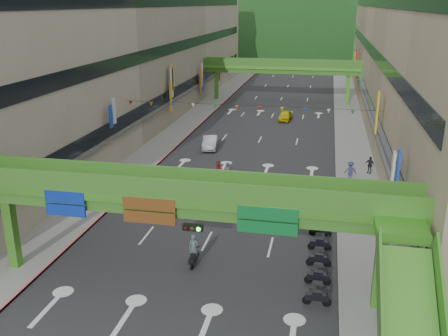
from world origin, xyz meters
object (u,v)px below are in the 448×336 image
at_px(scooter_rider_mid, 218,171).
at_px(car_silver, 210,142).
at_px(scooter_rider_near, 194,251).
at_px(car_yellow, 285,116).
at_px(overpass_near, 194,211).
at_px(pedestrian_red, 379,277).

height_order(scooter_rider_mid, car_silver, scooter_rider_mid).
bearing_deg(scooter_rider_near, car_yellow, 87.15).
xyz_separation_m(overpass_near, scooter_rider_near, (-0.96, 3.18, -4.21)).
relative_size(scooter_rider_near, car_silver, 0.47).
xyz_separation_m(overpass_near, pedestrian_red, (10.33, 2.62, -4.38)).
height_order(car_yellow, pedestrian_red, pedestrian_red).
distance_m(scooter_rider_mid, pedestrian_red, 20.99).
bearing_deg(car_yellow, scooter_rider_near, -89.70).
xyz_separation_m(overpass_near, car_silver, (-6.04, 29.62, -4.47)).
bearing_deg(car_silver, scooter_rider_near, -87.23).
distance_m(scooter_rider_near, scooter_rider_mid, 15.92).
xyz_separation_m(car_yellow, pedestrian_red, (9.17, -43.21, 0.12)).
height_order(overpass_near, scooter_rider_mid, overpass_near).
xyz_separation_m(scooter_rider_mid, car_yellow, (3.95, 26.82, -0.33)).
bearing_deg(pedestrian_red, scooter_rider_mid, 121.91).
distance_m(scooter_rider_mid, car_silver, 11.11).
bearing_deg(scooter_rider_mid, pedestrian_red, -51.29).
distance_m(scooter_rider_near, pedestrian_red, 11.31).
bearing_deg(car_yellow, overpass_near, -88.30).
distance_m(overpass_near, pedestrian_red, 11.53).
height_order(scooter_rider_mid, car_yellow, scooter_rider_mid).
xyz_separation_m(scooter_rider_mid, pedestrian_red, (13.13, -16.38, -0.21)).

